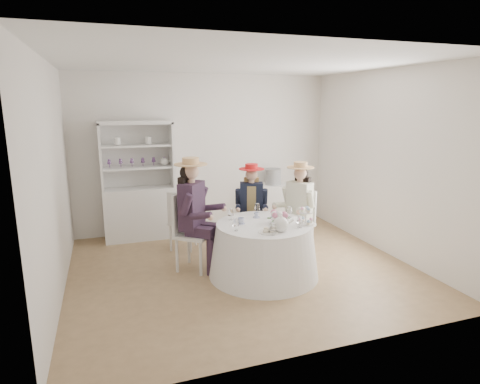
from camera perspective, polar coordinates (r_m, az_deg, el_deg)
name	(u,v)px	position (r m, az deg, el deg)	size (l,w,h in m)	color
ground	(242,268)	(5.58, 0.34, -10.80)	(4.50, 4.50, 0.00)	olive
ceiling	(243,62)	(5.14, 0.38, 18.00)	(4.50, 4.50, 0.00)	white
wall_back	(205,153)	(7.09, -4.96, 5.53)	(4.50, 4.50, 0.00)	silver
wall_front	(321,209)	(3.41, 11.43, -2.33)	(4.50, 4.50, 0.00)	silver
wall_left	(53,182)	(4.95, -25.10, 1.34)	(4.50, 4.50, 0.00)	silver
wall_right	(387,163)	(6.29, 20.16, 3.91)	(4.50, 4.50, 0.00)	silver
tea_table	(264,250)	(5.26, 3.39, -8.18)	(1.43, 1.43, 0.70)	white
hutch	(139,198)	(6.80, -14.11, -0.77)	(1.15, 0.44, 1.94)	silver
side_table	(273,204)	(7.42, 4.67, -1.78)	(0.49, 0.49, 0.76)	silver
hatbox	(273,177)	(7.30, 4.74, 2.20)	(0.29, 0.29, 0.29)	black
guest_left	(194,208)	(5.31, -6.61, -2.26)	(0.65, 0.63, 1.53)	silver
guest_mid	(251,202)	(6.03, 1.62, -1.45)	(0.50, 0.55, 1.33)	silver
guest_right	(298,203)	(5.92, 8.31, -1.57)	(0.59, 0.54, 1.39)	silver
spare_chair	(182,219)	(6.15, -8.31, -3.77)	(0.51, 0.51, 0.93)	silver
teacup_a	(241,221)	(5.11, 0.13, -4.19)	(0.09, 0.09, 0.07)	white
teacup_b	(256,215)	(5.39, 2.35, -3.34)	(0.07, 0.07, 0.06)	white
teacup_c	(274,215)	(5.39, 4.90, -3.31)	(0.10, 0.10, 0.08)	white
flower_bowl	(280,221)	(5.17, 5.70, -4.16)	(0.21, 0.21, 0.05)	white
flower_arrangement	(279,216)	(5.15, 5.56, -3.36)	(0.20, 0.21, 0.08)	#CA6588
table_teapot	(281,224)	(4.84, 5.84, -4.60)	(0.27, 0.19, 0.20)	white
sandwich_plate	(269,231)	(4.80, 4.09, -5.59)	(0.24, 0.24, 0.05)	white
cupcake_stand	(306,218)	(5.17, 9.32, -3.65)	(0.23, 0.23, 0.22)	white
stemware_set	(264,218)	(5.13, 3.45, -3.69)	(0.95, 0.99, 0.15)	white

